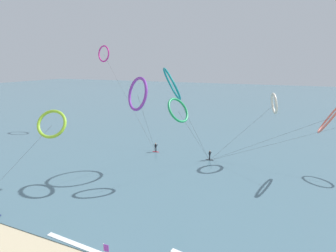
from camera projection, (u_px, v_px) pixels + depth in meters
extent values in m
cube|color=slate|center=(247.00, 102.00, 112.53)|extent=(400.00, 200.00, 0.08)
ellipsoid|color=black|center=(209.00, 160.00, 45.78)|extent=(1.40, 0.40, 0.06)
cylinder|color=black|center=(210.00, 158.00, 45.55)|extent=(0.12, 0.12, 0.80)
cylinder|color=black|center=(209.00, 157.00, 45.82)|extent=(0.12, 0.12, 0.80)
cube|color=black|center=(210.00, 153.00, 45.52)|extent=(0.34, 0.38, 0.62)
sphere|color=tan|center=(210.00, 151.00, 45.42)|extent=(0.22, 0.22, 0.22)
cylinder|color=black|center=(210.00, 153.00, 45.40)|extent=(0.48, 0.34, 0.39)
cylinder|color=black|center=(210.00, 153.00, 45.83)|extent=(0.48, 0.34, 0.39)
ellipsoid|color=red|center=(156.00, 152.00, 49.97)|extent=(1.40, 0.40, 0.06)
cylinder|color=black|center=(156.00, 150.00, 49.77)|extent=(0.12, 0.12, 0.80)
cylinder|color=black|center=(155.00, 149.00, 49.97)|extent=(0.12, 0.12, 0.80)
cube|color=black|center=(156.00, 146.00, 49.70)|extent=(0.37, 0.31, 0.62)
sphere|color=tan|center=(156.00, 144.00, 49.61)|extent=(0.22, 0.22, 0.22)
cylinder|color=black|center=(157.00, 146.00, 49.64)|extent=(0.29, 0.50, 0.39)
cylinder|color=black|center=(155.00, 145.00, 49.96)|extent=(0.29, 0.50, 0.39)
torus|color=#CC288E|center=(104.00, 54.00, 65.28)|extent=(4.10, 1.78, 4.05)
cylinder|color=#3F3F3F|center=(126.00, 97.00, 57.66)|extent=(20.23, 13.25, 18.27)
torus|color=#199351|center=(178.00, 110.00, 35.37)|extent=(3.11, 4.11, 3.25)
cylinder|color=#3F3F3F|center=(196.00, 139.00, 40.61)|extent=(2.07, 9.92, 10.05)
torus|color=purple|center=(138.00, 94.00, 36.16)|extent=(4.79, 3.71, 4.66)
cylinder|color=#3F3F3F|center=(148.00, 128.00, 43.10)|extent=(2.79, 11.15, 12.01)
cylinder|color=#3F3F3F|center=(286.00, 141.00, 42.16)|extent=(23.42, 4.08, 8.67)
torus|color=#EA7260|center=(331.00, 117.00, 36.74)|extent=(3.70, 5.84, 4.90)
cylinder|color=#3F3F3F|center=(263.00, 142.00, 41.29)|extent=(16.88, 0.63, 8.91)
torus|color=teal|center=(172.00, 84.00, 40.08)|extent=(5.20, 6.07, 4.98)
cylinder|color=#3F3F3F|center=(192.00, 125.00, 42.96)|extent=(4.95, 5.12, 13.03)
torus|color=#8CC62D|center=(52.00, 124.00, 36.31)|extent=(4.68, 3.64, 3.77)
cylinder|color=#3F3F3F|center=(21.00, 159.00, 35.25)|extent=(5.04, 6.69, 8.02)
torus|color=silver|center=(274.00, 104.00, 43.03)|extent=(1.83, 3.67, 3.55)
cylinder|color=#3F3F3F|center=(241.00, 133.00, 44.44)|extent=(9.42, 3.49, 9.72)
cube|color=purple|center=(106.00, 248.00, 20.62)|extent=(0.44, 0.07, 0.60)
cube|color=white|center=(90.00, 250.00, 23.79)|extent=(10.45, 1.06, 0.12)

